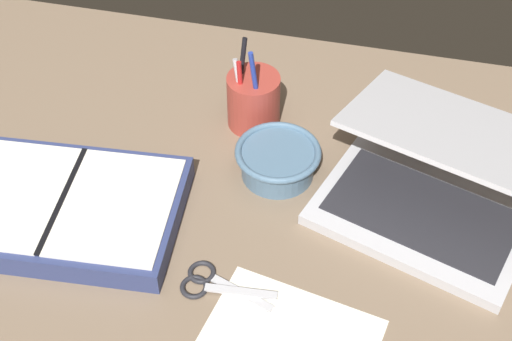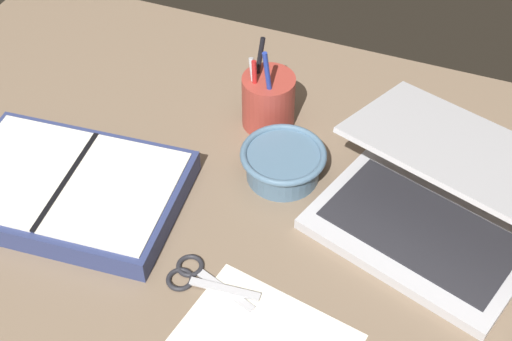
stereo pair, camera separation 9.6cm
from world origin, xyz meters
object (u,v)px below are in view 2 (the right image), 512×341
(scissors, at_px, (195,277))
(planner, at_px, (69,189))
(laptop, at_px, (434,204))
(bowl, at_px, (285,163))
(pen_cup, at_px, (268,101))

(scissors, bearing_deg, planner, 170.84)
(laptop, xyz_separation_m, bowl, (-0.23, 0.02, -0.02))
(bowl, height_order, pen_cup, pen_cup)
(bowl, xyz_separation_m, pen_cup, (-0.07, 0.11, 0.02))
(bowl, relative_size, pen_cup, 0.82)
(bowl, bearing_deg, planner, -150.94)
(laptop, relative_size, pen_cup, 2.30)
(laptop, relative_size, planner, 1.05)
(planner, xyz_separation_m, scissors, (0.24, -0.07, -0.02))
(laptop, relative_size, bowl, 2.80)
(pen_cup, bearing_deg, laptop, -22.96)
(pen_cup, bearing_deg, scissors, -86.97)
(bowl, relative_size, planner, 0.38)
(laptop, height_order, pen_cup, pen_cup)
(laptop, height_order, planner, laptop)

